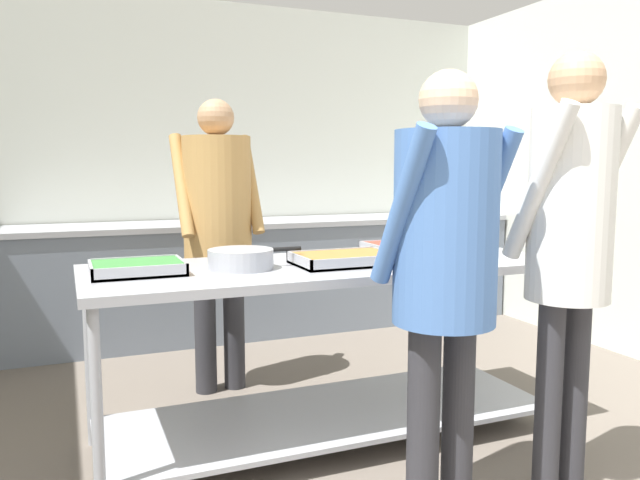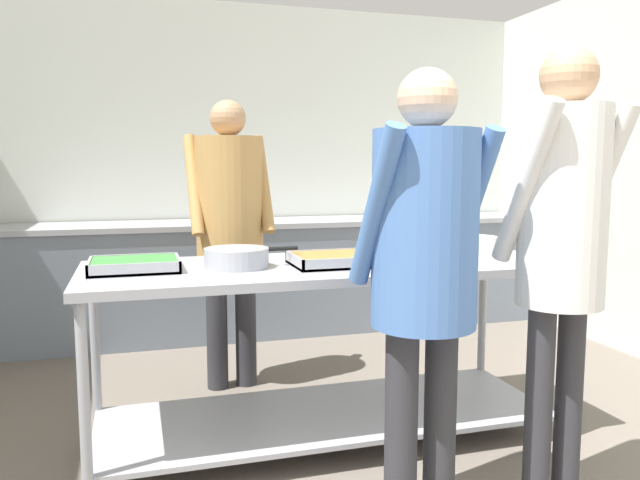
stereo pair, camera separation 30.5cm
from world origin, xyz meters
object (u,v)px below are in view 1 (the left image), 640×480
object	(u,v)px
serving_tray_greens	(408,247)
sauce_pan	(241,258)
guest_serving_left	(445,251)
plate_stack	(464,241)
cook_behind_counter	(218,215)
guest_serving_right	(570,225)
serving_tray_roast	(344,259)
serving_tray_vegetables	(137,268)

from	to	relation	value
serving_tray_greens	sauce_pan	bearing A→B (deg)	-168.62
serving_tray_greens	guest_serving_left	size ratio (longest dim) A/B	0.28
serving_tray_greens	plate_stack	distance (m)	0.39
guest_serving_left	cook_behind_counter	world-z (taller)	cook_behind_counter
guest_serving_left	cook_behind_counter	bearing A→B (deg)	105.09
plate_stack	cook_behind_counter	xyz separation A→B (m)	(-1.28, 0.62, 0.14)
guest_serving_right	serving_tray_greens	bearing A→B (deg)	96.18
guest_serving_left	serving_tray_roast	bearing A→B (deg)	94.83
guest_serving_left	guest_serving_right	size ratio (longest dim) A/B	0.95
serving_tray_vegetables	plate_stack	xyz separation A→B (m)	(1.82, 0.20, 0.01)
plate_stack	guest_serving_left	world-z (taller)	guest_serving_left
serving_tray_greens	serving_tray_vegetables	bearing A→B (deg)	-173.79
plate_stack	guest_serving_left	xyz separation A→B (m)	(-0.83, -1.05, 0.12)
guest_serving_left	cook_behind_counter	distance (m)	1.73
sauce_pan	serving_tray_greens	distance (m)	1.00
plate_stack	cook_behind_counter	world-z (taller)	cook_behind_counter
serving_tray_roast	guest_serving_right	xyz separation A→B (m)	(0.61, -0.78, 0.21)
serving_tray_greens	plate_stack	xyz separation A→B (m)	(0.39, 0.05, 0.01)
serving_tray_roast	guest_serving_right	distance (m)	1.01
cook_behind_counter	serving_tray_vegetables	bearing A→B (deg)	-123.45
serving_tray_vegetables	cook_behind_counter	world-z (taller)	cook_behind_counter
serving_tray_roast	serving_tray_greens	world-z (taller)	same
serving_tray_greens	guest_serving_right	bearing A→B (deg)	-83.82
serving_tray_greens	guest_serving_left	xyz separation A→B (m)	(-0.44, -1.00, 0.13)
serving_tray_roast	cook_behind_counter	xyz separation A→B (m)	(-0.39, 0.93, 0.15)
serving_tray_vegetables	guest_serving_right	xyz separation A→B (m)	(1.54, -0.88, 0.21)
sauce_pan	serving_tray_greens	size ratio (longest dim) A/B	0.94
serving_tray_vegetables	cook_behind_counter	size ratio (longest dim) A/B	0.23
serving_tray_roast	guest_serving_left	size ratio (longest dim) A/B	0.28
serving_tray_vegetables	guest_serving_left	distance (m)	1.31
serving_tray_roast	guest_serving_left	world-z (taller)	guest_serving_left
serving_tray_roast	cook_behind_counter	world-z (taller)	cook_behind_counter
serving_tray_vegetables	guest_serving_right	size ratio (longest dim) A/B	0.22
plate_stack	guest_serving_right	world-z (taller)	guest_serving_right
serving_tray_roast	guest_serving_left	bearing A→B (deg)	-85.17
guest_serving_right	sauce_pan	bearing A→B (deg)	142.61
plate_stack	guest_serving_right	xyz separation A→B (m)	(-0.28, -1.08, 0.20)
serving_tray_vegetables	plate_stack	world-z (taller)	plate_stack
serving_tray_greens	cook_behind_counter	xyz separation A→B (m)	(-0.88, 0.67, 0.15)
guest_serving_right	cook_behind_counter	bearing A→B (deg)	120.35
serving_tray_vegetables	serving_tray_roast	distance (m)	0.94
serving_tray_greens	cook_behind_counter	size ratio (longest dim) A/B	0.27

